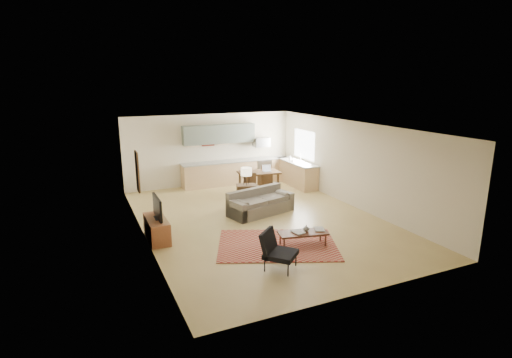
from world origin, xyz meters
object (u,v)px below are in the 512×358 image
sofa (261,202)px  coffee_table (303,239)px  tv_credenza (157,229)px  dining_table (259,181)px  console_table (246,196)px  armchair (281,251)px

sofa → coffee_table: 2.63m
tv_credenza → dining_table: bearing=35.5°
coffee_table → dining_table: dining_table is taller
tv_credenza → console_table: size_ratio=1.71×
tv_credenza → dining_table: dining_table is taller
tv_credenza → dining_table: 5.20m
sofa → armchair: bearing=-122.8°
tv_credenza → console_table: 3.51m
armchair → tv_credenza: 3.44m
coffee_table → tv_credenza: (-3.15, 1.87, 0.10)m
dining_table → coffee_table: bearing=-96.3°
sofa → tv_credenza: size_ratio=1.73×
armchair → dining_table: 6.12m
sofa → coffee_table: bearing=-106.5°
coffee_table → armchair: (-1.06, -0.85, 0.24)m
dining_table → console_table: bearing=-121.2°
armchair → console_table: (1.04, 4.30, -0.06)m
coffee_table → console_table: bearing=102.5°
coffee_table → dining_table: 5.01m
console_table → coffee_table: bearing=-71.7°
tv_credenza → armchair: bearing=-52.4°
coffee_table → tv_credenza: 3.67m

